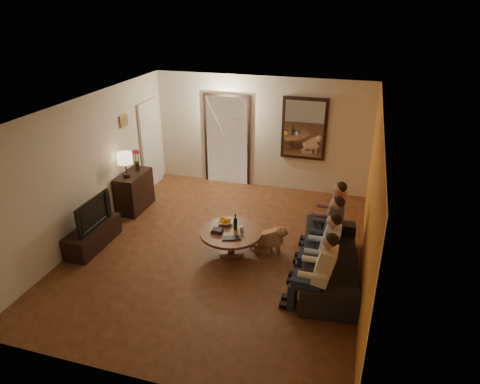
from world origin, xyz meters
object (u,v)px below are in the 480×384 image
(person_a, at_px, (319,276))
(wine_bottle, at_px, (235,221))
(sofa, at_px, (331,259))
(dresser, at_px, (134,191))
(person_c, at_px, (328,234))
(bowl, at_px, (225,222))
(dog, at_px, (269,238))
(person_d, at_px, (331,218))
(coffee_table, at_px, (231,242))
(tv, at_px, (89,213))
(person_b, at_px, (324,253))
(laptop, at_px, (232,240))
(table_lamp, at_px, (126,165))
(tv_stand, at_px, (93,236))

(person_a, distance_m, wine_bottle, 1.99)
(sofa, bearing_deg, dresser, 67.56)
(sofa, height_order, person_c, person_c)
(bowl, bearing_deg, dog, 2.28)
(person_d, bearing_deg, coffee_table, -156.52)
(tv, bearing_deg, person_b, -90.30)
(person_b, height_order, bowl, person_b)
(tv, xyz_separation_m, person_a, (4.14, -0.62, -0.08))
(sofa, height_order, laptop, sofa)
(dresser, bearing_deg, person_d, -5.35)
(table_lamp, height_order, bowl, table_lamp)
(person_b, bearing_deg, laptop, 172.43)
(tv_stand, xyz_separation_m, coffee_table, (2.49, 0.46, 0.02))
(dresser, xyz_separation_m, dog, (3.12, -0.85, -0.13))
(tv, bearing_deg, coffee_table, -79.47)
(person_c, relative_size, wine_bottle, 3.87)
(tv_stand, bearing_deg, person_d, 15.89)
(table_lamp, xyz_separation_m, wine_bottle, (2.54, -0.78, -0.48))
(person_b, xyz_separation_m, person_c, (0.00, 0.60, 0.00))
(table_lamp, height_order, person_a, table_lamp)
(table_lamp, bearing_deg, bowl, -15.97)
(person_c, bearing_deg, person_a, -90.00)
(person_b, height_order, laptop, person_b)
(coffee_table, xyz_separation_m, laptop, (0.10, -0.28, 0.24))
(dresser, relative_size, person_a, 0.76)
(person_c, bearing_deg, bowl, 176.70)
(dresser, distance_m, person_b, 4.44)
(tv_stand, bearing_deg, dog, 12.92)
(bowl, xyz_separation_m, laptop, (0.28, -0.50, -0.02))
(table_lamp, bearing_deg, dresser, 90.00)
(sofa, xyz_separation_m, person_b, (-0.10, -0.30, 0.27))
(sofa, distance_m, dog, 1.20)
(sofa, relative_size, person_a, 1.88)
(tv, relative_size, bowl, 3.74)
(person_a, xyz_separation_m, wine_bottle, (-1.59, 1.19, 0.01))
(person_a, height_order, wine_bottle, person_a)
(coffee_table, bearing_deg, person_a, -33.42)
(coffee_table, bearing_deg, person_d, 23.48)
(dog, relative_size, coffee_table, 0.51)
(dresser, distance_m, person_d, 4.16)
(dresser, relative_size, table_lamp, 1.69)
(person_b, xyz_separation_m, person_d, (0.00, 1.20, 0.00))
(person_b, relative_size, person_d, 1.00)
(tv, bearing_deg, person_a, -98.55)
(tv, distance_m, bowl, 2.42)
(tv_stand, height_order, laptop, laptop)
(tv_stand, xyz_separation_m, person_c, (4.14, 0.58, 0.40))
(dog, xyz_separation_m, coffee_table, (-0.63, -0.25, -0.06))
(tv_stand, xyz_separation_m, person_a, (4.14, -0.62, 0.40))
(person_d, bearing_deg, sofa, -83.66)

